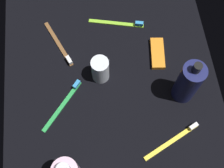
# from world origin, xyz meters

# --- Properties ---
(ground_plane) EXTENTS (0.84, 0.64, 0.01)m
(ground_plane) POSITION_xyz_m (0.00, 0.00, -0.01)
(ground_plane) COLOR black
(lotion_bottle) EXTENTS (0.06, 0.06, 0.19)m
(lotion_bottle) POSITION_xyz_m (0.04, 0.20, 0.08)
(lotion_bottle) COLOR navy
(lotion_bottle) RESTS_ON ground_plane
(deodorant_stick) EXTENTS (0.05, 0.05, 0.09)m
(deodorant_stick) POSITION_xyz_m (-0.04, -0.03, 0.05)
(deodorant_stick) COLOR silver
(deodorant_stick) RESTS_ON ground_plane
(toothbrush_yellow) EXTENTS (0.09, 0.17, 0.02)m
(toothbrush_yellow) POSITION_xyz_m (0.18, 0.15, 0.01)
(toothbrush_yellow) COLOR yellow
(toothbrush_yellow) RESTS_ON ground_plane
(toothbrush_lime) EXTENTS (0.05, 0.18, 0.02)m
(toothbrush_lime) POSITION_xyz_m (-0.22, 0.05, 0.01)
(toothbrush_lime) COLOR #8CD133
(toothbrush_lime) RESTS_ON ground_plane
(toothbrush_brown) EXTENTS (0.17, 0.08, 0.02)m
(toothbrush_brown) POSITION_xyz_m (-0.16, -0.15, 0.01)
(toothbrush_brown) COLOR brown
(toothbrush_brown) RESTS_ON ground_plane
(toothbrush_green) EXTENTS (0.15, 0.12, 0.02)m
(toothbrush_green) POSITION_xyz_m (0.03, -0.14, 0.01)
(toothbrush_green) COLOR green
(toothbrush_green) RESTS_ON ground_plane
(snack_bar_orange) EXTENTS (0.11, 0.05, 0.01)m
(snack_bar_orange) POSITION_xyz_m (-0.09, 0.15, 0.01)
(snack_bar_orange) COLOR orange
(snack_bar_orange) RESTS_ON ground_plane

